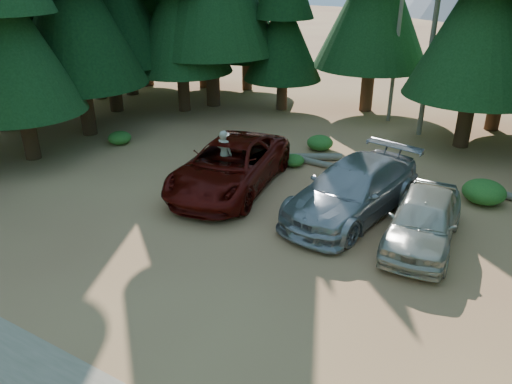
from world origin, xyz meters
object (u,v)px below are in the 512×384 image
silver_minivan_center (353,190)px  frisbee_player (224,154)px  red_pickup (230,166)px  log_mid (331,166)px  silver_minivan_right (424,220)px  log_left (292,157)px

silver_minivan_center → frisbee_player: frisbee_player is taller
red_pickup → log_mid: size_ratio=1.99×
silver_minivan_right → log_mid: bearing=133.8°
frisbee_player → silver_minivan_center: bearing=-176.2°
red_pickup → silver_minivan_center: 4.73m
silver_minivan_right → frisbee_player: frisbee_player is taller
silver_minivan_center → silver_minivan_right: silver_minivan_center is taller
frisbee_player → log_left: bearing=-104.6°
silver_minivan_center → log_mid: size_ratio=1.90×
silver_minivan_right → frisbee_player: bearing=171.3°
silver_minivan_right → red_pickup: bearing=171.7°
red_pickup → log_left: bearing=68.9°
frisbee_player → log_left: size_ratio=0.42×
log_left → silver_minivan_right: bearing=-63.4°
red_pickup → log_mid: red_pickup is taller
frisbee_player → silver_minivan_right: bearing=177.0°
red_pickup → silver_minivan_center: red_pickup is taller
silver_minivan_right → log_mid: 6.25m
red_pickup → frisbee_player: size_ratio=3.56×
silver_minivan_center → silver_minivan_right: size_ratio=1.30×
silver_minivan_center → silver_minivan_right: bearing=-7.3°
silver_minivan_center → frisbee_player: (-5.00, -0.24, 0.40)m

